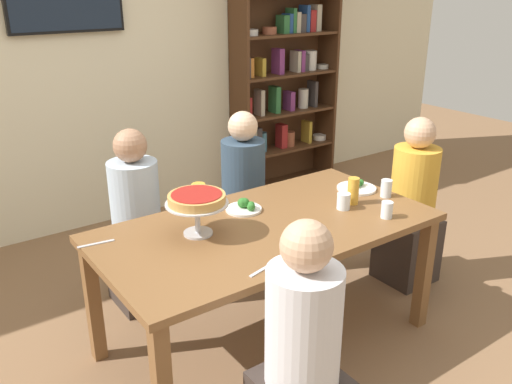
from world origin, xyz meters
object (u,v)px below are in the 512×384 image
at_px(beer_glass_amber_tall, 199,195).
at_px(beer_glass_amber_short, 353,191).
at_px(diner_head_east, 411,214).
at_px(dining_table, 267,238).
at_px(bookshelf, 283,71).
at_px(salad_plate_far_diner, 356,187).
at_px(salad_plate_near_diner, 245,207).
at_px(diner_far_right, 244,204).
at_px(deep_dish_pizza_stand, 197,202).
at_px(cutlery_knife_near, 96,244).
at_px(diner_near_left, 302,370).
at_px(cutlery_fork_near, 263,269).
at_px(water_glass_clear_near, 386,188).
at_px(diner_far_left, 138,232).
at_px(water_glass_clear_spare, 387,210).
at_px(water_glass_clear_far, 344,201).

height_order(beer_glass_amber_tall, beer_glass_amber_short, beer_glass_amber_short).
bearing_deg(diner_head_east, dining_table, -0.07).
bearing_deg(bookshelf, salad_plate_far_diner, -115.75).
relative_size(salad_plate_near_diner, beer_glass_amber_tall, 1.45).
bearing_deg(beer_glass_amber_tall, diner_far_right, 33.90).
relative_size(deep_dish_pizza_stand, cutlery_knife_near, 1.78).
bearing_deg(beer_glass_amber_tall, beer_glass_amber_short, -32.23).
bearing_deg(beer_glass_amber_tall, diner_near_left, -100.47).
xyz_separation_m(dining_table, salad_plate_far_diner, (0.76, 0.09, 0.10)).
height_order(diner_near_left, deep_dish_pizza_stand, diner_near_left).
relative_size(diner_near_left, deep_dish_pizza_stand, 3.60).
xyz_separation_m(diner_head_east, cutlery_fork_near, (-1.51, -0.38, 0.25)).
bearing_deg(water_glass_clear_near, beer_glass_amber_short, 171.15).
bearing_deg(cutlery_knife_near, beer_glass_amber_short, 173.27).
distance_m(bookshelf, cutlery_fork_near, 3.14).
height_order(diner_far_right, diner_far_left, same).
xyz_separation_m(diner_far_left, beer_glass_amber_short, (0.98, -0.86, 0.33)).
xyz_separation_m(salad_plate_near_diner, beer_glass_amber_short, (0.57, -0.28, 0.06)).
xyz_separation_m(beer_glass_amber_tall, cutlery_fork_near, (-0.12, -0.79, -0.07)).
xyz_separation_m(water_glass_clear_near, cutlery_fork_near, (-1.12, -0.28, -0.05)).
relative_size(diner_far_left, cutlery_knife_near, 6.39).
height_order(diner_head_east, water_glass_clear_spare, diner_head_east).
relative_size(deep_dish_pizza_stand, beer_glass_amber_short, 2.03).
bearing_deg(dining_table, water_glass_clear_near, -7.09).
bearing_deg(salad_plate_near_diner, salad_plate_far_diner, -9.77).
bearing_deg(salad_plate_near_diner, bookshelf, 46.92).
bearing_deg(deep_dish_pizza_stand, water_glass_clear_spare, -24.04).
xyz_separation_m(salad_plate_near_diner, cutlery_knife_near, (-0.83, 0.08, -0.02)).
distance_m(diner_far_right, salad_plate_far_diner, 0.84).
xyz_separation_m(salad_plate_far_diner, beer_glass_amber_short, (-0.18, -0.15, 0.06)).
relative_size(salad_plate_near_diner, cutlery_knife_near, 1.13).
xyz_separation_m(diner_near_left, water_glass_clear_far, (0.87, 0.68, 0.30)).
height_order(water_glass_clear_near, cutlery_fork_near, water_glass_clear_near).
relative_size(salad_plate_far_diner, beer_glass_amber_short, 1.54).
bearing_deg(bookshelf, water_glass_clear_spare, -115.39).
xyz_separation_m(salad_plate_far_diner, beer_glass_amber_tall, (-0.93, 0.32, 0.05)).
height_order(salad_plate_far_diner, water_glass_clear_far, water_glass_clear_far).
xyz_separation_m(diner_far_right, diner_near_left, (-0.78, -1.56, 0.00)).
relative_size(water_glass_clear_near, cutlery_fork_near, 0.58).
height_order(water_glass_clear_near, water_glass_clear_far, water_glass_clear_near).
relative_size(bookshelf, deep_dish_pizza_stand, 6.92).
bearing_deg(beer_glass_amber_short, cutlery_knife_near, 165.57).
bearing_deg(cutlery_knife_near, water_glass_clear_near, 174.07).
relative_size(diner_near_left, salad_plate_near_diner, 5.64).
distance_m(diner_far_left, cutlery_knife_near, 0.70).
xyz_separation_m(diner_far_right, deep_dish_pizza_stand, (-0.74, -0.68, 0.43)).
xyz_separation_m(beer_glass_amber_tall, water_glass_clear_near, (0.99, -0.51, -0.02)).
bearing_deg(dining_table, diner_head_east, -0.07).
bearing_deg(water_glass_clear_far, diner_head_east, 6.80).
xyz_separation_m(bookshelf, beer_glass_amber_short, (-1.11, -2.07, -0.32)).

